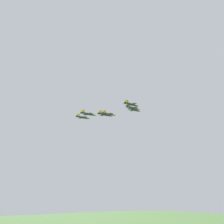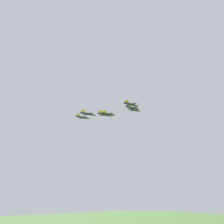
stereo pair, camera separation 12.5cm
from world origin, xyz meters
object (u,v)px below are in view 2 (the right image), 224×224
object	(u,v)px
jet_right_wingman	(133,108)
jet_right_outer	(131,104)
jet_trailing	(88,114)
jet_left_wingman	(109,114)
jet_slot_rear	(105,115)
jet_lead	(135,110)
jet_left_outer	(83,117)

from	to	relation	value
jet_right_wingman	jet_right_outer	distance (m)	22.31
jet_right_wingman	jet_trailing	size ratio (longest dim) A/B	1.02
jet_left_wingman	jet_right_outer	distance (m)	46.24
jet_slot_rear	jet_trailing	xyz separation A→B (m)	(-16.78, -1.51, -2.23)
jet_lead	jet_left_outer	xyz separation A→B (m)	(-36.12, 25.50, -7.00)
jet_left_outer	jet_slot_rear	world-z (taller)	jet_left_outer
jet_left_wingman	jet_right_wingman	distance (m)	28.63
jet_right_wingman	jet_right_outer	xyz separation A→B (m)	(-15.49, -15.77, -3.02)
jet_right_wingman	jet_left_outer	distance (m)	46.24
jet_right_outer	jet_slot_rear	bearing A→B (deg)	89.25
jet_right_wingman	jet_trailing	bearing A→B (deg)	157.84
jet_left_wingman	jet_slot_rear	world-z (taller)	jet_left_wingman
jet_right_wingman	jet_trailing	distance (m)	37.44
jet_left_wingman	jet_right_outer	world-z (taller)	jet_left_wingman
jet_trailing	jet_left_wingman	bearing A→B (deg)	24.08
jet_lead	jet_right_wingman	xyz separation A→B (m)	(-15.49, -15.77, -3.95)
jet_trailing	jet_slot_rear	bearing A→B (deg)	1.06
jet_left_outer	jet_right_outer	size ratio (longest dim) A/B	1.01
jet_right_wingman	jet_slot_rear	world-z (taller)	jet_right_wingman
jet_lead	jet_slot_rear	bearing A→B (deg)	179.50
jet_lead	jet_slot_rear	size ratio (longest dim) A/B	0.96
jet_lead	jet_left_outer	bearing A→B (deg)	139.14
jet_slot_rear	jet_trailing	bearing A→B (deg)	179.72
jet_right_outer	jet_slot_rear	xyz separation A→B (m)	(-2.56, 28.52, -2.61)
jet_left_wingman	jet_right_outer	bearing A→B (deg)	-110.49
jet_left_wingman	jet_right_outer	size ratio (longest dim) A/B	1.02
jet_left_wingman	jet_left_outer	xyz separation A→B (m)	(-18.06, 12.75, -3.16)
jet_right_wingman	jet_trailing	xyz separation A→B (m)	(-34.83, 11.24, -7.86)
jet_right_outer	jet_right_wingman	bearing A→B (deg)	39.61
jet_lead	jet_trailing	size ratio (longest dim) A/B	1.00
jet_left_wingman	jet_left_outer	world-z (taller)	jet_left_wingman
jet_slot_rear	jet_lead	bearing A→B (deg)	-0.28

